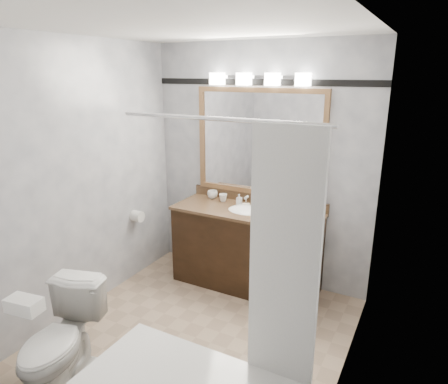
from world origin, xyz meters
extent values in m
cube|color=tan|center=(0.00, 0.00, -0.01)|extent=(2.40, 2.60, 0.01)
cube|color=white|center=(0.00, 0.00, 2.50)|extent=(2.40, 2.60, 0.01)
cube|color=silver|center=(0.00, 1.30, 1.25)|extent=(2.40, 0.01, 2.50)
cube|color=silver|center=(0.00, -1.30, 1.25)|extent=(2.40, 0.01, 2.50)
cube|color=silver|center=(-1.20, 0.00, 1.25)|extent=(0.01, 2.60, 2.50)
cube|color=silver|center=(1.20, 0.00, 1.25)|extent=(0.01, 2.60, 2.50)
cube|color=black|center=(0.00, 1.01, 0.41)|extent=(1.50, 0.55, 0.82)
cube|color=brown|center=(0.00, 1.01, 0.83)|extent=(1.53, 0.58, 0.03)
cube|color=brown|center=(0.00, 1.29, 0.90)|extent=(1.53, 0.03, 0.10)
ellipsoid|color=white|center=(0.00, 1.01, 0.82)|extent=(0.44, 0.34, 0.14)
cube|color=#A4754A|center=(0.00, 1.28, 2.02)|extent=(1.40, 0.04, 0.05)
cube|color=#A4754A|center=(0.00, 1.28, 0.97)|extent=(1.40, 0.04, 0.05)
cube|color=#A4754A|center=(-0.68, 1.28, 1.50)|extent=(0.05, 0.04, 1.00)
cube|color=#A4754A|center=(0.68, 1.28, 1.50)|extent=(0.05, 0.04, 1.00)
cube|color=white|center=(0.00, 1.29, 1.50)|extent=(1.30, 0.01, 1.00)
cube|color=silver|center=(0.00, 1.27, 2.15)|extent=(0.90, 0.05, 0.03)
cube|color=white|center=(-0.45, 1.22, 2.13)|extent=(0.12, 0.12, 0.12)
cube|color=white|center=(-0.15, 1.22, 2.13)|extent=(0.12, 0.12, 0.12)
cube|color=white|center=(0.15, 1.22, 2.13)|extent=(0.12, 0.12, 0.12)
cube|color=white|center=(0.45, 1.22, 2.13)|extent=(0.12, 0.12, 0.12)
cube|color=black|center=(0.00, 1.29, 2.10)|extent=(2.40, 0.01, 0.06)
cylinder|color=silver|center=(0.53, -0.54, 1.95)|extent=(1.30, 0.02, 0.02)
cube|color=white|center=(0.95, -0.55, 1.18)|extent=(0.40, 0.04, 1.55)
cylinder|color=white|center=(-1.14, 0.66, 0.70)|extent=(0.11, 0.12, 0.12)
imported|color=white|center=(-0.56, -0.91, 0.37)|extent=(0.60, 0.81, 0.74)
cube|color=white|center=(-0.56, -1.12, 0.79)|extent=(0.24, 0.15, 0.09)
cylinder|color=black|center=(0.61, 0.99, 0.86)|extent=(0.16, 0.16, 0.02)
cylinder|color=black|center=(0.62, 1.04, 0.98)|extent=(0.13, 0.13, 0.23)
sphere|color=black|center=(0.62, 1.04, 1.09)|extent=(0.14, 0.14, 0.14)
cube|color=black|center=(0.60, 0.97, 1.05)|extent=(0.11, 0.11, 0.04)
cylinder|color=silver|center=(0.60, 0.97, 0.89)|extent=(0.05, 0.05, 0.05)
imported|color=white|center=(-0.50, 1.19, 0.89)|extent=(0.12, 0.12, 0.09)
imported|color=white|center=(-0.35, 1.16, 0.89)|extent=(0.11, 0.11, 0.08)
imported|color=white|center=(-0.15, 1.15, 0.91)|extent=(0.05, 0.05, 0.11)
imported|color=white|center=(0.19, 1.18, 0.90)|extent=(0.10, 0.10, 0.10)
cube|color=beige|center=(-0.07, 1.13, 0.86)|extent=(0.09, 0.07, 0.02)
camera|label=1|loc=(1.60, -2.47, 2.20)|focal=32.00mm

